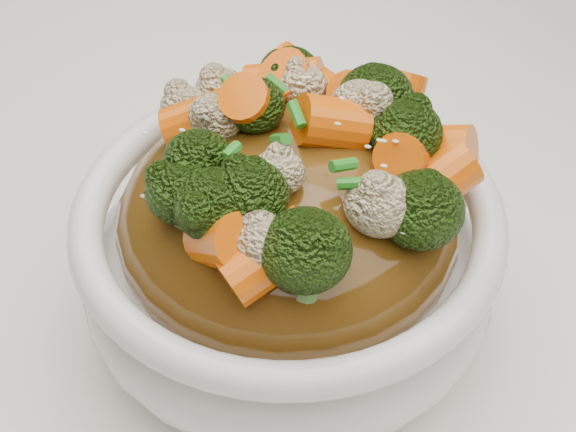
% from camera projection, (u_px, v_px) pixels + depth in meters
% --- Properties ---
extents(tablecloth, '(1.20, 0.80, 0.04)m').
position_uv_depth(tablecloth, '(331.00, 301.00, 0.52)').
color(tablecloth, white).
rests_on(tablecloth, dining_table).
extents(bowl, '(0.28, 0.28, 0.08)m').
position_uv_depth(bowl, '(288.00, 260.00, 0.46)').
color(bowl, white).
rests_on(bowl, tablecloth).
extents(sauce_base, '(0.22, 0.22, 0.09)m').
position_uv_depth(sauce_base, '(288.00, 220.00, 0.44)').
color(sauce_base, '#53330E').
rests_on(sauce_base, bowl).
extents(carrots, '(0.22, 0.22, 0.05)m').
position_uv_depth(carrots, '(288.00, 123.00, 0.39)').
color(carrots, '#EA5F07').
rests_on(carrots, sauce_base).
extents(broccoli, '(0.22, 0.22, 0.04)m').
position_uv_depth(broccoli, '(288.00, 124.00, 0.39)').
color(broccoli, black).
rests_on(broccoli, sauce_base).
extents(cauliflower, '(0.22, 0.22, 0.04)m').
position_uv_depth(cauliflower, '(288.00, 128.00, 0.39)').
color(cauliflower, beige).
rests_on(cauliflower, sauce_base).
extents(scallions, '(0.17, 0.17, 0.02)m').
position_uv_depth(scallions, '(288.00, 121.00, 0.39)').
color(scallions, '#21771B').
rests_on(scallions, sauce_base).
extents(sesame_seeds, '(0.20, 0.20, 0.01)m').
position_uv_depth(sesame_seeds, '(288.00, 121.00, 0.39)').
color(sesame_seeds, beige).
rests_on(sesame_seeds, sauce_base).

